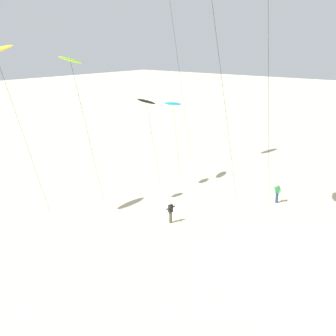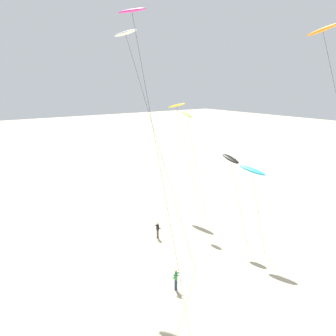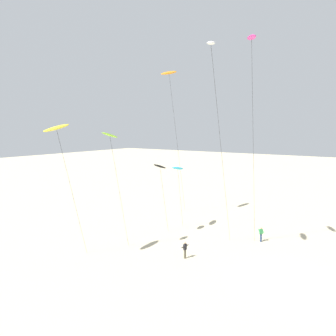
{
  "view_description": "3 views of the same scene",
  "coord_description": "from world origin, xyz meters",
  "views": [
    {
      "loc": [
        -24.36,
        -9.32,
        13.41
      ],
      "look_at": [
        -0.9,
        9.64,
        4.42
      ],
      "focal_mm": 46.02,
      "sensor_mm": 36.0,
      "label": 1
    },
    {
      "loc": [
        29.72,
        -11.04,
        15.98
      ],
      "look_at": [
        0.07,
        10.4,
        7.43
      ],
      "focal_mm": 40.91,
      "sensor_mm": 36.0,
      "label": 2
    },
    {
      "loc": [
        -28.29,
        -7.35,
        12.83
      ],
      "look_at": [
        1.73,
        13.25,
        8.45
      ],
      "focal_mm": 36.7,
      "sensor_mm": 36.0,
      "label": 3
    }
  ],
  "objects": [
    {
      "name": "kite_cyan",
      "position": [
        6.66,
        15.17,
        7.79
      ],
      "size": [
        3.26,
        1.18,
        8.23
      ],
      "color": "#33BFE0",
      "rests_on": "ground"
    },
    {
      "name": "kite_flyer_middle",
      "position": [
        8.38,
        5.15,
        0.89
      ],
      "size": [
        0.73,
        0.73,
        1.67
      ],
      "color": "navy",
      "rests_on": "ground"
    },
    {
      "name": "kite_white",
      "position": [
        -1.18,
        6.76,
        19.67
      ],
      "size": [
        9.57,
        2.4,
        20.29
      ],
      "color": "white",
      "rests_on": "ground"
    },
    {
      "name": "kite_orange",
      "position": [
        10.24,
        18.9,
        19.81
      ],
      "size": [
        7.71,
        1.7,
        20.55
      ],
      "color": "orange",
      "rests_on": "ground"
    },
    {
      "name": "kite_magenta",
      "position": [
        3.17,
        4.85,
        20.71
      ],
      "size": [
        6.39,
        1.91,
        21.27
      ],
      "color": "#D8339E",
      "rests_on": "ground"
    },
    {
      "name": "ground_plane",
      "position": [
        0.0,
        0.0,
        0.0
      ],
      "size": [
        260.0,
        260.0,
        0.0
      ],
      "primitive_type": "plane",
      "color": "beige"
    },
    {
      "name": "kite_flyer_nearest",
      "position": [
        -0.64,
        9.6,
        0.89
      ],
      "size": [
        0.61,
        0.59,
        1.67
      ],
      "color": "#4C4738",
      "rests_on": "ground"
    },
    {
      "name": "kite_yellow",
      "position": [
        -8.69,
        18.06,
        12.66
      ],
      "size": [
        5.26,
        1.25,
        13.22
      ],
      "color": "yellow",
      "rests_on": "ground"
    },
    {
      "name": "kite_lime",
      "position": [
        -4.05,
        16.06,
        11.85
      ],
      "size": [
        4.18,
        0.98,
        12.41
      ],
      "color": "#8CD833",
      "rests_on": "ground"
    },
    {
      "name": "kite_black",
      "position": [
        3.47,
        15.56,
        8.26
      ],
      "size": [
        3.49,
        0.84,
        8.78
      ],
      "color": "black",
      "rests_on": "ground"
    }
  ]
}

